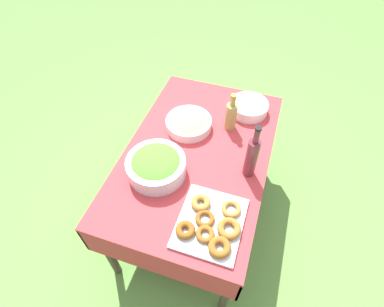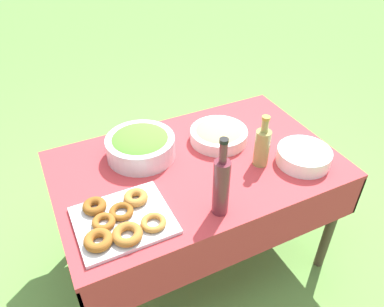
% 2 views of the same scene
% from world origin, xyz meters
% --- Properties ---
extents(ground_plane, '(14.00, 14.00, 0.00)m').
position_xyz_m(ground_plane, '(0.00, 0.00, 0.00)').
color(ground_plane, '#609342').
extents(picnic_table, '(1.32, 0.83, 0.68)m').
position_xyz_m(picnic_table, '(0.00, 0.00, 0.59)').
color(picnic_table, '#B73338').
rests_on(picnic_table, ground_plane).
extents(salad_bowl, '(0.33, 0.33, 0.12)m').
position_xyz_m(salad_bowl, '(-0.21, 0.17, 0.75)').
color(salad_bowl, silver).
rests_on(salad_bowl, picnic_table).
extents(pasta_bowl, '(0.29, 0.29, 0.08)m').
position_xyz_m(pasta_bowl, '(0.18, 0.12, 0.72)').
color(pasta_bowl, silver).
rests_on(pasta_bowl, picnic_table).
extents(donut_platter, '(0.38, 0.33, 0.05)m').
position_xyz_m(donut_platter, '(-0.43, -0.21, 0.71)').
color(donut_platter, silver).
rests_on(donut_platter, picnic_table).
extents(plate_stack, '(0.25, 0.25, 0.07)m').
position_xyz_m(plate_stack, '(0.45, -0.21, 0.72)').
color(plate_stack, white).
rests_on(plate_stack, picnic_table).
extents(olive_oil_bottle, '(0.07, 0.07, 0.26)m').
position_xyz_m(olive_oil_bottle, '(0.26, -0.13, 0.79)').
color(olive_oil_bottle, '#998E4C').
rests_on(olive_oil_bottle, picnic_table).
extents(wine_bottle, '(0.07, 0.07, 0.36)m').
position_xyz_m(wine_bottle, '(-0.05, -0.31, 0.82)').
color(wine_bottle, maroon).
rests_on(wine_bottle, picnic_table).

